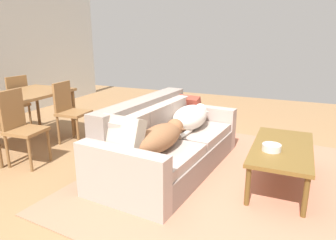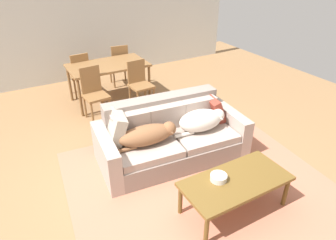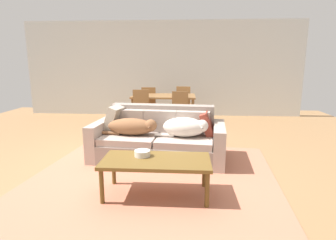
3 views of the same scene
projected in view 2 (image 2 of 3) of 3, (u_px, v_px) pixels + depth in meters
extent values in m
plane|color=#976F47|center=(159.00, 167.00, 4.26)|extent=(10.00, 10.00, 0.00)
cube|color=silver|center=(73.00, 20.00, 6.63)|extent=(8.00, 0.12, 2.70)
cube|color=#BF7155|center=(205.00, 191.00, 3.84)|extent=(3.54, 3.50, 0.01)
cube|color=gray|center=(172.00, 148.00, 4.41)|extent=(1.83, 1.15, 0.30)
cube|color=#A89589|center=(143.00, 144.00, 4.15)|extent=(0.93, 1.02, 0.11)
cube|color=#A89589|center=(199.00, 130.00, 4.46)|extent=(0.93, 1.02, 0.11)
cube|color=gray|center=(161.00, 109.00, 4.47)|extent=(1.76, 0.40, 0.42)
cube|color=#A89589|center=(131.00, 125.00, 4.14)|extent=(0.55, 0.21, 0.35)
cube|color=#A89589|center=(167.00, 117.00, 4.34)|extent=(0.55, 0.21, 0.35)
cube|color=#A89589|center=(199.00, 110.00, 4.53)|extent=(0.55, 0.21, 0.35)
cube|color=#A89589|center=(107.00, 156.00, 3.99)|extent=(0.26, 1.00, 0.59)
cube|color=#A89589|center=(228.00, 126.00, 4.68)|extent=(0.26, 1.00, 0.59)
ellipsoid|color=brown|center=(146.00, 135.00, 3.99)|extent=(0.78, 0.39, 0.27)
sphere|color=brown|center=(169.00, 129.00, 4.07)|extent=(0.19, 0.19, 0.19)
cone|color=brown|center=(172.00, 132.00, 4.01)|extent=(0.10, 0.11, 0.09)
cylinder|color=brown|center=(124.00, 150.00, 3.87)|extent=(0.34, 0.08, 0.05)
ellipsoid|color=beige|center=(200.00, 120.00, 4.30)|extent=(0.69, 0.44, 0.30)
sphere|color=beige|center=(218.00, 115.00, 4.37)|extent=(0.19, 0.19, 0.19)
cone|color=#A39A90|center=(221.00, 118.00, 4.31)|extent=(0.09, 0.11, 0.08)
cylinder|color=beige|center=(184.00, 135.00, 4.19)|extent=(0.30, 0.08, 0.05)
cube|color=#B1A592|center=(116.00, 129.00, 4.00)|extent=(0.35, 0.48, 0.47)
cube|color=maroon|center=(215.00, 109.00, 4.57)|extent=(0.29, 0.40, 0.39)
cube|color=brown|center=(236.00, 181.00, 3.37)|extent=(1.24, 0.60, 0.04)
cylinder|color=brown|center=(206.00, 231.00, 3.04)|extent=(0.05, 0.05, 0.41)
cylinder|color=brown|center=(286.00, 192.00, 3.53)|extent=(0.05, 0.05, 0.41)
cylinder|color=brown|center=(180.00, 200.00, 3.42)|extent=(0.05, 0.05, 0.41)
cylinder|color=brown|center=(255.00, 169.00, 3.91)|extent=(0.05, 0.05, 0.41)
cylinder|color=silver|center=(219.00, 178.00, 3.34)|extent=(0.19, 0.19, 0.07)
cube|color=olive|center=(108.00, 65.00, 5.82)|extent=(1.49, 0.87, 0.04)
cylinder|color=brown|center=(80.00, 98.00, 5.41)|extent=(0.05, 0.05, 0.72)
cylinder|color=brown|center=(149.00, 83.00, 6.01)|extent=(0.05, 0.05, 0.72)
cylinder|color=brown|center=(70.00, 84.00, 6.00)|extent=(0.05, 0.05, 0.72)
cylinder|color=brown|center=(134.00, 72.00, 6.60)|extent=(0.05, 0.05, 0.72)
cube|color=olive|center=(96.00, 96.00, 5.29)|extent=(0.43, 0.43, 0.04)
cube|color=olive|center=(90.00, 79.00, 5.29)|extent=(0.36, 0.07, 0.48)
cylinder|color=brown|center=(92.00, 114.00, 5.20)|extent=(0.04, 0.04, 0.42)
cylinder|color=brown|center=(110.00, 109.00, 5.37)|extent=(0.04, 0.04, 0.42)
cylinder|color=brown|center=(85.00, 107.00, 5.44)|extent=(0.04, 0.04, 0.42)
cylinder|color=brown|center=(103.00, 102.00, 5.61)|extent=(0.04, 0.04, 0.42)
cube|color=olive|center=(141.00, 86.00, 5.66)|extent=(0.42, 0.42, 0.04)
cube|color=olive|center=(136.00, 71.00, 5.68)|extent=(0.36, 0.06, 0.43)
cylinder|color=brown|center=(138.00, 103.00, 5.57)|extent=(0.04, 0.04, 0.44)
cylinder|color=brown|center=(154.00, 99.00, 5.73)|extent=(0.04, 0.04, 0.44)
cylinder|color=brown|center=(130.00, 96.00, 5.82)|extent=(0.04, 0.04, 0.44)
cylinder|color=brown|center=(145.00, 92.00, 5.98)|extent=(0.04, 0.04, 0.44)
cube|color=olive|center=(79.00, 75.00, 6.23)|extent=(0.43, 0.43, 0.04)
cube|color=olive|center=(80.00, 66.00, 5.98)|extent=(0.36, 0.07, 0.47)
cylinder|color=brown|center=(85.00, 81.00, 6.55)|extent=(0.04, 0.04, 0.41)
cylinder|color=brown|center=(70.00, 84.00, 6.38)|extent=(0.04, 0.04, 0.41)
cylinder|color=brown|center=(91.00, 86.00, 6.30)|extent=(0.04, 0.04, 0.41)
cylinder|color=brown|center=(75.00, 90.00, 6.14)|extent=(0.04, 0.04, 0.41)
cube|color=olive|center=(119.00, 66.00, 6.71)|extent=(0.45, 0.45, 0.04)
cube|color=olive|center=(120.00, 57.00, 6.44)|extent=(0.36, 0.08, 0.48)
cylinder|color=brown|center=(125.00, 72.00, 7.02)|extent=(0.04, 0.04, 0.41)
cylinder|color=brown|center=(111.00, 74.00, 6.90)|extent=(0.04, 0.04, 0.41)
cylinder|color=brown|center=(129.00, 77.00, 6.74)|extent=(0.04, 0.04, 0.41)
cylinder|color=brown|center=(114.00, 79.00, 6.63)|extent=(0.04, 0.04, 0.41)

